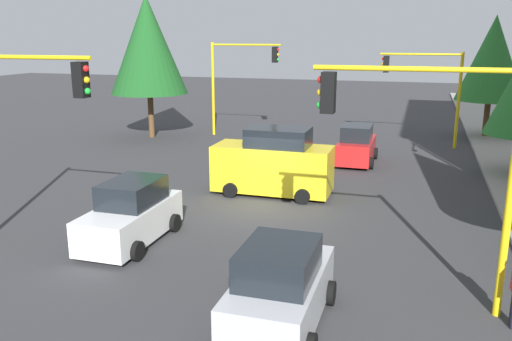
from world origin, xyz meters
TOP-DOWN VIEW (x-y plane):
  - ground_plane at (0.00, 0.00)m, footprint 120.00×120.00m
  - traffic_signal_near_left at (6.00, 5.72)m, footprint 0.36×4.59m
  - traffic_signal_far_left at (-14.00, 5.67)m, footprint 0.36×4.59m
  - traffic_signal_far_right at (-14.00, -5.74)m, footprint 0.36×4.59m
  - traffic_signal_near_right at (6.00, -5.74)m, footprint 0.36×4.59m
  - tree_opposite_side at (-12.00, -11.00)m, footprint 4.80×4.80m
  - tree_roadside_far at (-18.00, 9.50)m, footprint 4.16×4.16m
  - delivery_van_yellow at (-2.00, -0.14)m, footprint 2.22×4.80m
  - car_white at (4.41, -3.03)m, footprint 4.05×2.01m
  - car_silver at (7.92, 2.74)m, footprint 3.95×2.08m
  - car_red at (-8.59, 2.47)m, footprint 3.75×1.95m

SIDE VIEW (x-z plane):
  - ground_plane at x=0.00m, z-range 0.00..0.00m
  - car_red at x=-8.59m, z-range -0.09..1.88m
  - car_white at x=4.41m, z-range -0.09..1.88m
  - car_silver at x=7.92m, z-range -0.09..1.89m
  - delivery_van_yellow at x=-2.00m, z-range -0.11..2.67m
  - traffic_signal_far_left at x=-14.00m, z-range 1.15..6.62m
  - traffic_signal_near_left at x=6.00m, z-range 1.20..7.01m
  - traffic_signal_far_right at x=-14.00m, z-range 1.22..7.17m
  - traffic_signal_near_right at x=6.00m, z-range 1.22..7.17m
  - tree_roadside_far at x=-18.00m, z-range 1.19..8.80m
  - tree_opposite_side at x=-12.00m, z-range 1.39..10.19m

